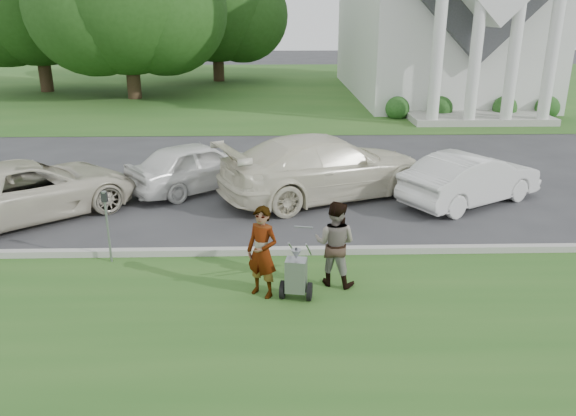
{
  "coord_description": "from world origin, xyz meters",
  "views": [
    {
      "loc": [
        -0.22,
        -10.04,
        4.8
      ],
      "look_at": [
        0.04,
        0.0,
        1.22
      ],
      "focal_mm": 35.0,
      "sensor_mm": 36.0,
      "label": 1
    }
  ],
  "objects_px": {
    "person_left": "(262,253)",
    "car_d": "(471,179)",
    "tree_back": "(216,9)",
    "car_b": "(198,166)",
    "car_c": "(326,167)",
    "tree_left": "(126,2)",
    "car_a": "(31,189)",
    "person_right": "(335,244)",
    "striping_cart": "(296,276)",
    "parking_meter_near": "(107,218)"
  },
  "relations": [
    {
      "from": "car_c",
      "to": "car_d",
      "type": "xyz_separation_m",
      "value": [
        3.7,
        -0.62,
        -0.17
      ]
    },
    {
      "from": "striping_cart",
      "to": "person_right",
      "type": "bearing_deg",
      "value": 47.48
    },
    {
      "from": "car_b",
      "to": "car_c",
      "type": "relative_size",
      "value": 0.69
    },
    {
      "from": "parking_meter_near",
      "to": "car_b",
      "type": "xyz_separation_m",
      "value": [
        1.17,
        4.78,
        -0.26
      ]
    },
    {
      "from": "person_right",
      "to": "car_a",
      "type": "xyz_separation_m",
      "value": [
        -6.94,
        3.75,
        -0.1
      ]
    },
    {
      "from": "car_c",
      "to": "person_right",
      "type": "bearing_deg",
      "value": 152.55
    },
    {
      "from": "tree_back",
      "to": "person_right",
      "type": "bearing_deg",
      "value": -81.0
    },
    {
      "from": "tree_back",
      "to": "car_c",
      "type": "height_order",
      "value": "tree_back"
    },
    {
      "from": "car_b",
      "to": "car_d",
      "type": "height_order",
      "value": "car_b"
    },
    {
      "from": "tree_back",
      "to": "car_d",
      "type": "height_order",
      "value": "tree_back"
    },
    {
      "from": "car_b",
      "to": "car_d",
      "type": "bearing_deg",
      "value": -138.75
    },
    {
      "from": "tree_back",
      "to": "car_d",
      "type": "distance_m",
      "value": 28.04
    },
    {
      "from": "striping_cart",
      "to": "car_a",
      "type": "distance_m",
      "value": 7.56
    },
    {
      "from": "parking_meter_near",
      "to": "tree_left",
      "type": "bearing_deg",
      "value": 101.76
    },
    {
      "from": "tree_left",
      "to": "car_d",
      "type": "relative_size",
      "value": 2.64
    },
    {
      "from": "tree_back",
      "to": "car_d",
      "type": "bearing_deg",
      "value": -71.36
    },
    {
      "from": "car_c",
      "to": "person_left",
      "type": "bearing_deg",
      "value": 139.68
    },
    {
      "from": "tree_left",
      "to": "car_a",
      "type": "height_order",
      "value": "tree_left"
    },
    {
      "from": "tree_back",
      "to": "car_a",
      "type": "bearing_deg",
      "value": -94.37
    },
    {
      "from": "person_left",
      "to": "car_d",
      "type": "relative_size",
      "value": 0.41
    },
    {
      "from": "tree_left",
      "to": "person_left",
      "type": "relative_size",
      "value": 6.48
    },
    {
      "from": "parking_meter_near",
      "to": "car_d",
      "type": "relative_size",
      "value": 0.37
    },
    {
      "from": "person_left",
      "to": "person_right",
      "type": "xyz_separation_m",
      "value": [
        1.3,
        0.4,
        -0.02
      ]
    },
    {
      "from": "parking_meter_near",
      "to": "car_b",
      "type": "bearing_deg",
      "value": 76.19
    },
    {
      "from": "car_b",
      "to": "car_c",
      "type": "distance_m",
      "value": 3.56
    },
    {
      "from": "car_a",
      "to": "car_b",
      "type": "bearing_deg",
      "value": -100.4
    },
    {
      "from": "person_right",
      "to": "car_d",
      "type": "distance_m",
      "value": 6.0
    },
    {
      "from": "striping_cart",
      "to": "car_b",
      "type": "bearing_deg",
      "value": 121.83
    },
    {
      "from": "person_left",
      "to": "person_right",
      "type": "height_order",
      "value": "person_left"
    },
    {
      "from": "parking_meter_near",
      "to": "car_a",
      "type": "height_order",
      "value": "parking_meter_near"
    },
    {
      "from": "car_b",
      "to": "car_d",
      "type": "distance_m",
      "value": 7.3
    },
    {
      "from": "striping_cart",
      "to": "person_left",
      "type": "relative_size",
      "value": 0.7
    },
    {
      "from": "tree_left",
      "to": "parking_meter_near",
      "type": "relative_size",
      "value": 7.14
    },
    {
      "from": "person_left",
      "to": "tree_left",
      "type": "bearing_deg",
      "value": 141.34
    },
    {
      "from": "person_right",
      "to": "car_b",
      "type": "height_order",
      "value": "person_right"
    },
    {
      "from": "striping_cart",
      "to": "parking_meter_near",
      "type": "distance_m",
      "value": 4.01
    },
    {
      "from": "striping_cart",
      "to": "car_d",
      "type": "xyz_separation_m",
      "value": [
        4.71,
        5.01,
        0.23
      ]
    },
    {
      "from": "tree_back",
      "to": "parking_meter_near",
      "type": "xyz_separation_m",
      "value": [
        0.52,
        -29.71,
        -3.79
      ]
    },
    {
      "from": "tree_left",
      "to": "car_c",
      "type": "distance_m",
      "value": 20.36
    },
    {
      "from": "car_c",
      "to": "car_a",
      "type": "bearing_deg",
      "value": 76.37
    },
    {
      "from": "tree_left",
      "to": "parking_meter_near",
      "type": "xyz_separation_m",
      "value": [
        4.52,
        -21.71,
        -4.17
      ]
    },
    {
      "from": "parking_meter_near",
      "to": "car_c",
      "type": "relative_size",
      "value": 0.26
    },
    {
      "from": "person_right",
      "to": "striping_cart",
      "type": "bearing_deg",
      "value": 59.36
    },
    {
      "from": "person_left",
      "to": "car_b",
      "type": "xyz_separation_m",
      "value": [
        -1.88,
        6.24,
        -0.14
      ]
    },
    {
      "from": "tree_back",
      "to": "person_right",
      "type": "distance_m",
      "value": 31.4
    },
    {
      "from": "person_left",
      "to": "person_right",
      "type": "bearing_deg",
      "value": 50.34
    },
    {
      "from": "tree_left",
      "to": "person_right",
      "type": "distance_m",
      "value": 24.82
    },
    {
      "from": "car_a",
      "to": "parking_meter_near",
      "type": "bearing_deg",
      "value": -175.63
    },
    {
      "from": "person_right",
      "to": "car_c",
      "type": "bearing_deg",
      "value": -70.73
    },
    {
      "from": "striping_cart",
      "to": "parking_meter_near",
      "type": "relative_size",
      "value": 0.77
    }
  ]
}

